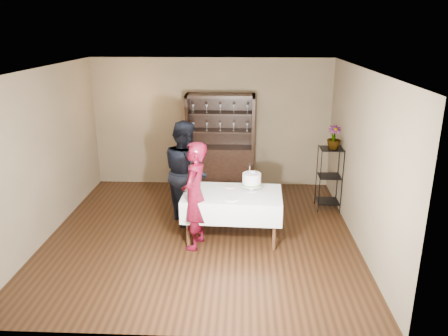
{
  "coord_description": "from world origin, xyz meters",
  "views": [
    {
      "loc": [
        0.67,
        -6.53,
        3.32
      ],
      "look_at": [
        0.37,
        0.1,
        1.14
      ],
      "focal_mm": 35.0,
      "sensor_mm": 36.0,
      "label": 1
    }
  ],
  "objects": [
    {
      "name": "man",
      "position": [
        -0.32,
        0.59,
        0.9
      ],
      "size": [
        1.01,
        1.09,
        1.8
      ],
      "primitive_type": "imported",
      "rotation": [
        0.0,
        0.0,
        2.05
      ],
      "color": "black",
      "rests_on": "floor"
    },
    {
      "name": "potted_plant",
      "position": [
        2.3,
        1.15,
        1.4
      ],
      "size": [
        0.25,
        0.25,
        0.43
      ],
      "primitive_type": "imported",
      "rotation": [
        0.0,
        0.0,
        -0.03
      ],
      "color": "#446F35",
      "rests_on": "plant_etagere"
    },
    {
      "name": "cake_table",
      "position": [
        0.51,
        -0.07,
        0.59
      ],
      "size": [
        1.6,
        1.02,
        0.78
      ],
      "rotation": [
        0.0,
        0.0,
        -0.04
      ],
      "color": "silver",
      "rests_on": "floor"
    },
    {
      "name": "plate_far",
      "position": [
        0.46,
        0.21,
        0.79
      ],
      "size": [
        0.22,
        0.22,
        0.01
      ],
      "primitive_type": "cylinder",
      "rotation": [
        0.0,
        0.0,
        -0.31
      ],
      "color": "silver",
      "rests_on": "cake_table"
    },
    {
      "name": "woman",
      "position": [
        -0.06,
        -0.38,
        0.85
      ],
      "size": [
        0.52,
        0.69,
        1.69
      ],
      "primitive_type": "imported",
      "rotation": [
        0.0,
        0.0,
        -1.77
      ],
      "color": "#390511",
      "rests_on": "floor"
    },
    {
      "name": "plate_near",
      "position": [
        0.5,
        -0.33,
        0.79
      ],
      "size": [
        0.24,
        0.24,
        0.01
      ],
      "primitive_type": "cylinder",
      "rotation": [
        0.0,
        0.0,
        -0.14
      ],
      "color": "silver",
      "rests_on": "cake_table"
    },
    {
      "name": "ceiling",
      "position": [
        0.0,
        0.0,
        2.7
      ],
      "size": [
        5.0,
        5.0,
        0.0
      ],
      "primitive_type": "plane",
      "rotation": [
        3.14,
        0.0,
        0.0
      ],
      "color": "silver",
      "rests_on": "back_wall"
    },
    {
      "name": "back_wall",
      "position": [
        0.0,
        2.5,
        1.35
      ],
      "size": [
        5.0,
        0.02,
        2.7
      ],
      "primitive_type": "cube",
      "color": "brown",
      "rests_on": "floor"
    },
    {
      "name": "wall_right",
      "position": [
        2.5,
        0.0,
        1.35
      ],
      "size": [
        0.02,
        5.0,
        2.7
      ],
      "primitive_type": "cube",
      "color": "brown",
      "rests_on": "floor"
    },
    {
      "name": "floor",
      "position": [
        0.0,
        0.0,
        0.0
      ],
      "size": [
        5.0,
        5.0,
        0.0
      ],
      "primitive_type": "plane",
      "color": "black",
      "rests_on": "ground"
    },
    {
      "name": "plant_etagere",
      "position": [
        2.28,
        1.2,
        0.65
      ],
      "size": [
        0.42,
        0.42,
        1.2
      ],
      "color": "black",
      "rests_on": "floor"
    },
    {
      "name": "wall_left",
      "position": [
        -2.5,
        0.0,
        1.35
      ],
      "size": [
        0.02,
        5.0,
        2.7
      ],
      "primitive_type": "cube",
      "color": "brown",
      "rests_on": "floor"
    },
    {
      "name": "china_hutch",
      "position": [
        0.2,
        2.25,
        0.66
      ],
      "size": [
        1.4,
        0.48,
        2.0
      ],
      "color": "black",
      "rests_on": "floor"
    },
    {
      "name": "cake",
      "position": [
        0.82,
        0.06,
        0.96
      ],
      "size": [
        0.38,
        0.38,
        0.46
      ],
      "rotation": [
        0.0,
        0.0,
        -0.33
      ],
      "color": "silver",
      "rests_on": "cake_table"
    }
  ]
}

